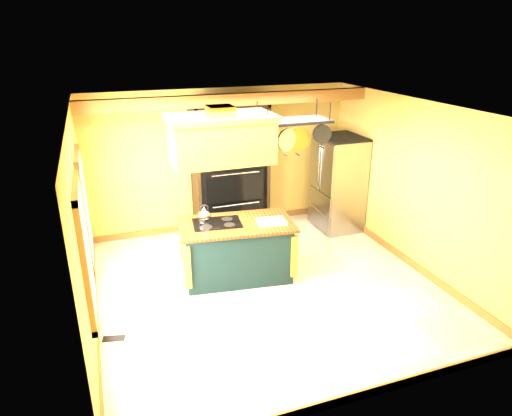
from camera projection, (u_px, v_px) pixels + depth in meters
floor at (267, 286)px, 7.00m from camera, size 5.00×5.00×0.00m
ceiling at (269, 109)px, 6.02m from camera, size 5.00×5.00×0.00m
wall_back at (221, 160)px, 8.70m from camera, size 5.00×0.02×2.70m
wall_front at (363, 293)px, 4.32m from camera, size 5.00×0.02×2.70m
wall_left at (82, 228)px, 5.73m from camera, size 0.02×5.00×2.70m
wall_right at (414, 185)px, 7.29m from camera, size 0.02×5.00×2.70m
ceiling_beam at (232, 100)px, 7.55m from camera, size 5.00×0.15×0.20m
window_near at (85, 251)px, 5.02m from camera, size 0.06×1.06×1.56m
window_far at (85, 208)px, 6.25m from camera, size 0.06×1.06×1.56m
kitchen_island at (237, 250)px, 7.12m from camera, size 1.85×1.18×1.11m
range_hood at (221, 138)px, 6.41m from camera, size 1.50×0.85×0.80m
pot_rack at (293, 127)px, 6.73m from camera, size 1.14×0.54×0.76m
refrigerator at (338, 185)px, 8.81m from camera, size 0.78×0.92×1.79m
hutch at (230, 184)px, 8.65m from camera, size 1.38×0.62×2.44m
floor_register at (114, 338)px, 5.81m from camera, size 0.30×0.18×0.01m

